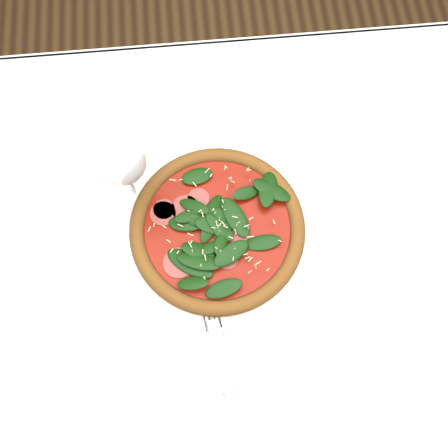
{
  "coord_description": "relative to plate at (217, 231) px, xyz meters",
  "views": [
    {
      "loc": [
        -0.08,
        -0.19,
        1.48
      ],
      "look_at": [
        -0.05,
        0.05,
        0.77
      ],
      "focal_mm": 40.0,
      "sensor_mm": 36.0,
      "label": 1
    }
  ],
  "objects": [
    {
      "name": "ground",
      "position": [
        0.06,
        -0.04,
        -0.76
      ],
      "size": [
        6.0,
        6.0,
        0.0
      ],
      "primitive_type": "plane",
      "color": "brown",
      "rests_on": "ground"
    },
    {
      "name": "dining_table",
      "position": [
        0.06,
        -0.04,
        -0.11
      ],
      "size": [
        1.21,
        0.81,
        0.75
      ],
      "color": "silver",
      "rests_on": "ground"
    },
    {
      "name": "plate",
      "position": [
        0.0,
        0.0,
        0.0
      ],
      "size": [
        0.31,
        0.31,
        0.01
      ],
      "color": "silver",
      "rests_on": "dining_table"
    },
    {
      "name": "pizza",
      "position": [
        0.0,
        0.0,
        0.02
      ],
      "size": [
        0.29,
        0.29,
        0.03
      ],
      "rotation": [
        0.0,
        0.0,
        -0.09
      ],
      "color": "#9C6325",
      "rests_on": "plate"
    },
    {
      "name": "wine_glass",
      "position": [
        -0.12,
        0.07,
        0.12
      ],
      "size": [
        0.07,
        0.07,
        0.18
      ],
      "color": "white",
      "rests_on": "dining_table"
    },
    {
      "name": "napkin",
      "position": [
        -0.01,
        -0.2,
        -0.0
      ],
      "size": [
        0.16,
        0.09,
        0.01
      ],
      "primitive_type": "cube",
      "rotation": [
        0.0,
        0.0,
        0.13
      ],
      "color": "silver",
      "rests_on": "dining_table"
    },
    {
      "name": "fork",
      "position": [
        -0.01,
        -0.17,
        0.01
      ],
      "size": [
        0.05,
        0.16,
        0.0
      ],
      "rotation": [
        0.0,
        0.0,
        0.16
      ],
      "color": "silver",
      "rests_on": "napkin"
    }
  ]
}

